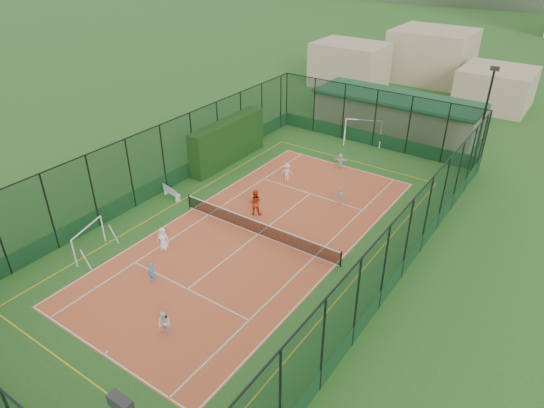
{
  "coord_description": "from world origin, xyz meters",
  "views": [
    {
      "loc": [
        15.11,
        -20.34,
        16.95
      ],
      "look_at": [
        -0.26,
        1.92,
        1.2
      ],
      "focal_mm": 32.0,
      "sensor_mm": 36.0,
      "label": 1
    }
  ],
  "objects": [
    {
      "name": "clubhouse",
      "position": [
        0.0,
        22.0,
        1.57
      ],
      "size": [
        15.2,
        7.2,
        3.15
      ],
      "primitive_type": null,
      "color": "tan",
      "rests_on": "ground"
    },
    {
      "name": "coach",
      "position": [
        -1.59,
        1.87,
        0.91
      ],
      "size": [
        1.09,
        1.0,
        1.81
      ],
      "primitive_type": "imported",
      "rotation": [
        0.0,
        0.0,
        3.6
      ],
      "color": "red",
      "rests_on": "court_slab"
    },
    {
      "name": "child_near_left",
      "position": [
        -3.72,
        -4.46,
        0.75
      ],
      "size": [
        0.85,
        0.73,
        1.47
      ],
      "primitive_type": "imported",
      "rotation": [
        0.0,
        0.0,
        0.45
      ],
      "color": "white",
      "rests_on": "court_slab"
    },
    {
      "name": "tennis_balls",
      "position": [
        -1.09,
        1.13,
        0.04
      ],
      "size": [
        1.09,
        0.81,
        0.07
      ],
      "color": "#CCE033",
      "rests_on": "court_slab"
    },
    {
      "name": "child_near_mid",
      "position": [
        -1.97,
        -7.02,
        0.62
      ],
      "size": [
        0.47,
        0.33,
        1.22
      ],
      "primitive_type": "imported",
      "rotation": [
        0.0,
        0.0,
        0.1
      ],
      "color": "#468DC8",
      "rests_on": "court_slab"
    },
    {
      "name": "futsal_goal_near",
      "position": [
        -6.92,
        -7.22,
        0.9
      ],
      "size": [
        2.9,
        1.58,
        1.8
      ],
      "primitive_type": null,
      "rotation": [
        0.0,
        0.0,
        1.86
      ],
      "color": "white",
      "rests_on": "ground"
    },
    {
      "name": "ground",
      "position": [
        0.0,
        0.0,
        0.0
      ],
      "size": [
        300.0,
        300.0,
        0.0
      ],
      "primitive_type": "plane",
      "color": "#2A5E20",
      "rests_on": "ground"
    },
    {
      "name": "tennis_net",
      "position": [
        0.0,
        0.0,
        0.53
      ],
      "size": [
        11.67,
        0.12,
        1.06
      ],
      "primitive_type": null,
      "color": "black",
      "rests_on": "ground"
    },
    {
      "name": "floodlight_ne",
      "position": [
        8.6,
        16.6,
        4.12
      ],
      "size": [
        0.6,
        0.26,
        8.25
      ],
      "primitive_type": null,
      "color": "black",
      "rests_on": "ground"
    },
    {
      "name": "perimeter_fence",
      "position": [
        0.0,
        0.0,
        2.5
      ],
      "size": [
        18.12,
        34.12,
        5.0
      ],
      "primitive_type": null,
      "color": "#10321A",
      "rests_on": "ground"
    },
    {
      "name": "child_far_right",
      "position": [
        2.44,
        6.35,
        0.6
      ],
      "size": [
        0.74,
        0.42,
        1.18
      ],
      "primitive_type": "imported",
      "rotation": [
        0.0,
        0.0,
        3.34
      ],
      "color": "silver",
      "rests_on": "court_slab"
    },
    {
      "name": "court_slab",
      "position": [
        0.0,
        0.0,
        0.01
      ],
      "size": [
        11.17,
        23.97,
        0.01
      ],
      "primitive_type": "cube",
      "color": "#C2502B",
      "rests_on": "ground"
    },
    {
      "name": "futsal_goal_far",
      "position": [
        -1.09,
        17.22,
        1.03
      ],
      "size": [
        3.3,
        2.1,
        2.06
      ],
      "primitive_type": null,
      "rotation": [
        0.0,
        0.0,
        0.4
      ],
      "color": "white",
      "rests_on": "ground"
    },
    {
      "name": "child_far_back",
      "position": [
        -0.25,
        11.41,
        0.62
      ],
      "size": [
        1.18,
        0.59,
        1.22
      ],
      "primitive_type": "imported",
      "rotation": [
        0.0,
        0.0,
        3.35
      ],
      "color": "white",
      "rests_on": "court_slab"
    },
    {
      "name": "child_far_left",
      "position": [
        -2.5,
        7.14,
        0.73
      ],
      "size": [
        1.07,
        0.86,
        1.44
      ],
      "primitive_type": "imported",
      "rotation": [
        0.0,
        0.0,
        3.55
      ],
      "color": "silver",
      "rests_on": "court_slab"
    },
    {
      "name": "child_near_right",
      "position": [
        1.42,
        -9.4,
        0.69
      ],
      "size": [
        0.69,
        0.55,
        1.37
      ],
      "primitive_type": "imported",
      "rotation": [
        0.0,
        0.0,
        0.05
      ],
      "color": "white",
      "rests_on": "court_slab"
    },
    {
      "name": "hedge_left",
      "position": [
        -8.3,
        7.3,
        1.75
      ],
      "size": [
        1.2,
        8.01,
        3.51
      ],
      "primitive_type": "cube",
      "color": "black",
      "rests_on": "ground"
    },
    {
      "name": "white_bench",
      "position": [
        -7.8,
        0.33,
        0.47
      ],
      "size": [
        1.73,
        0.81,
        0.94
      ],
      "primitive_type": null,
      "rotation": [
        0.0,
        0.0,
        -0.22
      ],
      "color": "white",
      "rests_on": "ground"
    }
  ]
}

